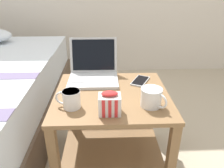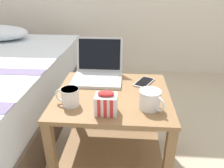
% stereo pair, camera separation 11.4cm
% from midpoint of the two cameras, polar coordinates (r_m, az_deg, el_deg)
% --- Properties ---
extents(ground_plane, '(8.00, 8.00, 0.00)m').
position_cam_midpoint_polar(ground_plane, '(1.52, 2.40, -19.67)').
color(ground_plane, tan).
extents(bedside_table, '(0.63, 0.58, 0.51)m').
position_cam_midpoint_polar(bedside_table, '(1.31, 2.67, -9.50)').
color(bedside_table, olive).
rests_on(bedside_table, ground_plane).
extents(laptop, '(0.30, 0.29, 0.24)m').
position_cam_midpoint_polar(laptop, '(1.39, -1.35, 3.36)').
color(laptop, '#B7BABC').
rests_on(laptop, bedside_table).
extents(mug_front_left, '(0.13, 0.09, 0.09)m').
position_cam_midpoint_polar(mug_front_left, '(1.09, -8.09, -3.20)').
color(mug_front_left, white).
rests_on(mug_front_left, bedside_table).
extents(mug_front_right, '(0.12, 0.13, 0.09)m').
position_cam_midpoint_polar(mug_front_right, '(1.08, 12.94, -3.84)').
color(mug_front_right, white).
rests_on(mug_front_right, bedside_table).
extents(snack_bag, '(0.10, 0.08, 0.11)m').
position_cam_midpoint_polar(snack_bag, '(1.02, 1.65, -5.14)').
color(snack_bag, silver).
rests_on(snack_bag, bedside_table).
extents(cell_phone, '(0.14, 0.17, 0.01)m').
position_cam_midpoint_polar(cell_phone, '(1.36, 10.80, 0.40)').
color(cell_phone, '#B7BABC').
rests_on(cell_phone, bedside_table).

